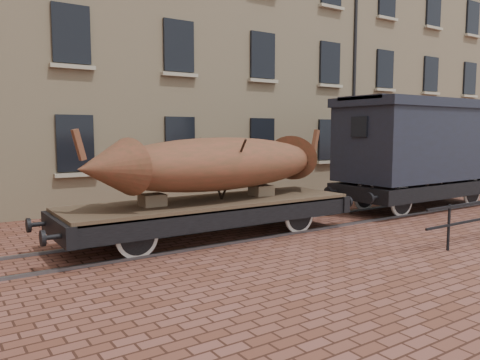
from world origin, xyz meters
TOP-DOWN VIEW (x-y plane):
  - ground at (0.00, 0.00)m, footprint 90.00×90.00m
  - warehouse_cream at (3.00, 9.99)m, footprint 40.00×10.19m
  - rail_track at (0.00, 0.00)m, footprint 30.00×1.52m
  - flatcar_wagon at (-0.69, 0.00)m, footprint 7.88×2.14m
  - iron_boat at (-0.39, -0.00)m, footprint 7.15×2.76m
  - goods_van at (7.38, 0.00)m, footprint 6.95×2.53m

SIDE VIEW (x-z plane):
  - ground at x=0.00m, z-range 0.00..0.00m
  - rail_track at x=0.00m, z-range 0.00..0.06m
  - flatcar_wagon at x=-0.69m, z-range 0.15..1.34m
  - iron_boat at x=-0.39m, z-range 0.95..2.64m
  - goods_van at x=7.38m, z-range 0.46..4.05m
  - warehouse_cream at x=3.00m, z-range 0.00..14.00m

